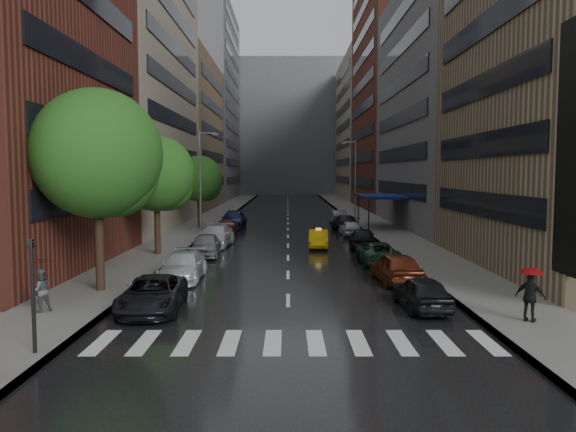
% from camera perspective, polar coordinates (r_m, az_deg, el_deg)
% --- Properties ---
extents(ground, '(220.00, 220.00, 0.00)m').
position_cam_1_polar(ground, '(20.69, 0.01, -11.09)').
color(ground, gray).
rests_on(ground, ground).
extents(road, '(14.00, 140.00, 0.01)m').
position_cam_1_polar(road, '(70.15, -0.01, -0.00)').
color(road, black).
rests_on(road, ground).
extents(sidewalk_left, '(4.00, 140.00, 0.15)m').
position_cam_1_polar(sidewalk_left, '(70.71, -7.32, 0.05)').
color(sidewalk_left, gray).
rests_on(sidewalk_left, ground).
extents(sidewalk_right, '(4.00, 140.00, 0.15)m').
position_cam_1_polar(sidewalk_right, '(70.72, 7.30, 0.05)').
color(sidewalk_right, gray).
rests_on(sidewalk_right, ground).
extents(crosswalk, '(13.15, 2.80, 0.01)m').
position_cam_1_polar(crosswalk, '(18.77, 0.64, -12.70)').
color(crosswalk, silver).
rests_on(crosswalk, ground).
extents(buildings_left, '(8.00, 108.00, 38.00)m').
position_cam_1_polar(buildings_left, '(80.80, -10.95, 11.87)').
color(buildings_left, maroon).
rests_on(buildings_left, ground).
extents(buildings_right, '(8.05, 109.10, 36.00)m').
position_cam_1_polar(buildings_right, '(78.65, 11.20, 11.37)').
color(buildings_right, '#937A5B').
rests_on(buildings_right, ground).
extents(building_far, '(40.00, 14.00, 32.00)m').
position_cam_1_polar(building_far, '(138.32, -0.02, 8.87)').
color(building_far, slate).
rests_on(building_far, ground).
extents(tree_near, '(5.83, 5.83, 9.30)m').
position_cam_1_polar(tree_near, '(26.78, -18.83, 6.00)').
color(tree_near, '#382619').
rests_on(tree_near, ground).
extents(tree_mid, '(4.98, 4.98, 7.94)m').
position_cam_1_polar(tree_mid, '(37.72, -13.22, 4.20)').
color(tree_mid, '#382619').
rests_on(tree_mid, ground).
extents(tree_far, '(4.47, 4.47, 7.13)m').
position_cam_1_polar(tree_far, '(55.03, -9.02, 3.76)').
color(tree_far, '#382619').
rests_on(tree_far, ground).
extents(taxi, '(1.58, 4.02, 1.30)m').
position_cam_1_polar(taxi, '(41.14, 3.11, -2.33)').
color(taxi, '#EBB20C').
rests_on(taxi, ground).
extents(parked_cars_left, '(2.68, 38.50, 1.61)m').
position_cam_1_polar(parked_cars_left, '(39.79, -7.81, -2.45)').
color(parked_cars_left, black).
rests_on(parked_cars_left, ground).
extents(parked_cars_right, '(2.47, 42.32, 1.58)m').
position_cam_1_polar(parked_cars_right, '(41.14, 7.54, -2.26)').
color(parked_cars_right, black).
rests_on(parked_cars_right, ground).
extents(ped_black_umbrella, '(1.03, 1.01, 2.09)m').
position_cam_1_polar(ped_black_umbrella, '(23.80, -23.87, -5.99)').
color(ped_black_umbrella, '#4C4C51').
rests_on(ped_black_umbrella, sidewalk_left).
extents(ped_red_umbrella, '(1.10, 0.99, 2.01)m').
position_cam_1_polar(ped_red_umbrella, '(22.19, 23.43, -6.88)').
color(ped_red_umbrella, black).
rests_on(ped_red_umbrella, sidewalk_right).
extents(traffic_light, '(0.18, 0.15, 3.45)m').
position_cam_1_polar(traffic_light, '(18.41, -24.52, -6.35)').
color(traffic_light, black).
rests_on(traffic_light, sidewalk_left).
extents(street_lamp_left, '(1.74, 0.22, 9.00)m').
position_cam_1_polar(street_lamp_left, '(50.52, -8.82, 3.72)').
color(street_lamp_left, gray).
rests_on(street_lamp_left, sidewalk_left).
extents(street_lamp_right, '(1.74, 0.22, 9.00)m').
position_cam_1_polar(street_lamp_right, '(65.39, 6.79, 3.92)').
color(street_lamp_right, gray).
rests_on(street_lamp_right, sidewalk_right).
extents(awning, '(4.00, 8.00, 3.12)m').
position_cam_1_polar(awning, '(55.71, 9.28, 1.98)').
color(awning, navy).
rests_on(awning, sidewalk_right).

